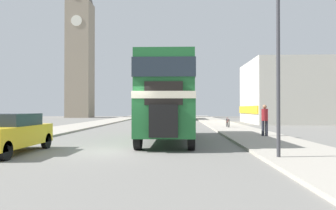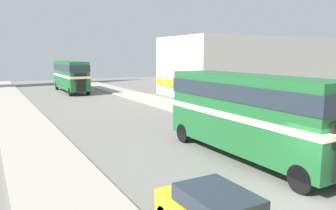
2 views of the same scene
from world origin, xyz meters
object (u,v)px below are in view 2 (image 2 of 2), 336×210
bus_distant (71,74)px  pedestrian_walking (297,119)px  bicycle_on_pavement (202,109)px  double_decker_bus (247,109)px

bus_distant → pedestrian_walking: size_ratio=5.82×
pedestrian_walking → bicycle_on_pavement: 8.84m
double_decker_bus → pedestrian_walking: double_decker_bus is taller
bicycle_on_pavement → double_decker_bus: bearing=-114.2°
bus_distant → bicycle_on_pavement: bus_distant is taller
pedestrian_walking → bicycle_on_pavement: bearing=95.0°
double_decker_bus → bicycle_on_pavement: (4.64, 10.31, -1.91)m
double_decker_bus → bicycle_on_pavement: size_ratio=5.68×
double_decker_bus → pedestrian_walking: size_ratio=5.67×
bus_distant → pedestrian_walking: bearing=-78.6°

